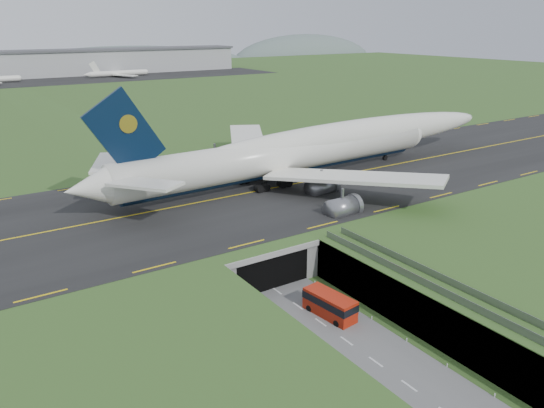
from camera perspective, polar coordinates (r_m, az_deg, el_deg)
ground at (r=71.73m, az=3.75°, el=-11.69°), size 900.00×900.00×0.00m
airfield_deck at (r=70.26m, az=3.80°, el=-9.58°), size 800.00×800.00×6.00m
trench_road at (r=66.77m, az=7.73°, el=-14.27°), size 12.00×75.00×0.20m
taxiway at (r=95.20m, az=-8.17°, el=0.08°), size 800.00×44.00×0.18m
tunnel_portal at (r=82.65m, az=-3.19°, el=-4.77°), size 17.00×22.30×6.00m
guideway at (r=65.02m, az=22.37°, el=-11.26°), size 3.00×53.00×7.05m
jumbo_jet at (r=111.00m, az=4.64°, el=6.00°), size 104.92×65.54×21.69m
shuttle_tram at (r=70.59m, az=6.23°, el=-10.73°), size 3.73×7.80×3.06m
distant_hills at (r=491.43m, az=-21.75°, el=12.82°), size 700.00×91.00×60.00m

